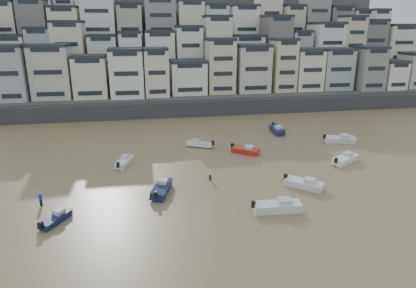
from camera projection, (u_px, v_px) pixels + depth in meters
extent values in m
cube|color=#38383A|center=(187.00, 109.00, 87.88)|extent=(140.00, 3.00, 3.50)
cube|color=#4C4C47|center=(203.00, 101.00, 95.22)|extent=(140.00, 14.00, 4.00)
cube|color=#4C4C47|center=(196.00, 83.00, 105.55)|extent=(140.00, 14.00, 10.00)
cube|color=#4C4C47|center=(190.00, 65.00, 115.59)|extent=(140.00, 14.00, 18.00)
cube|color=#4C4C47|center=(185.00, 49.00, 125.62)|extent=(140.00, 16.00, 26.00)
cube|color=#4C4C47|center=(180.00, 39.00, 137.83)|extent=(140.00, 18.00, 32.00)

